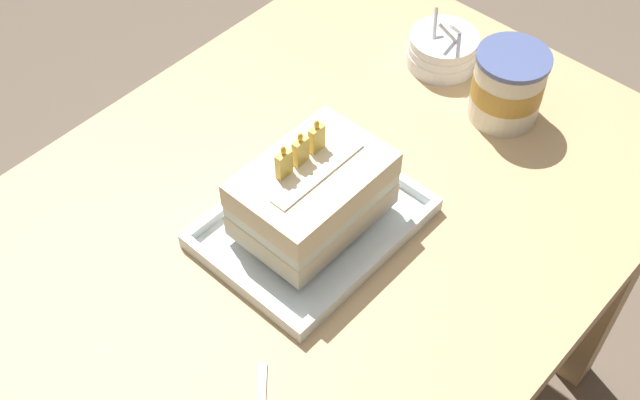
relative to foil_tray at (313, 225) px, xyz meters
name	(u,v)px	position (x,y,z in m)	size (l,w,h in m)	color
dining_table	(326,246)	(0.05, 0.02, -0.12)	(1.00, 0.76, 0.70)	tan
foil_tray	(313,225)	(0.00, 0.00, 0.00)	(0.29, 0.22, 0.02)	silver
birthday_cake	(313,194)	(0.00, 0.00, 0.07)	(0.20, 0.13, 0.15)	beige
bowl_stack	(443,50)	(0.40, 0.08, 0.02)	(0.11, 0.11, 0.10)	white
ice_cream_tub	(508,85)	(0.36, -0.06, 0.05)	(0.11, 0.11, 0.12)	silver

